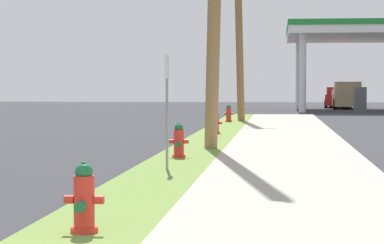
# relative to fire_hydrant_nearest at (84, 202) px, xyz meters

# --- Properties ---
(fire_hydrant_nearest) EXTENTS (0.42, 0.38, 0.74)m
(fire_hydrant_nearest) POSITION_rel_fire_hydrant_nearest_xyz_m (0.00, 0.00, 0.00)
(fire_hydrant_nearest) COLOR red
(fire_hydrant_nearest) RESTS_ON grass_verge
(fire_hydrant_second) EXTENTS (0.42, 0.38, 0.74)m
(fire_hydrant_second) POSITION_rel_fire_hydrant_nearest_xyz_m (-0.11, 9.12, 0.00)
(fire_hydrant_second) COLOR red
(fire_hydrant_second) RESTS_ON grass_verge
(fire_hydrant_third) EXTENTS (0.42, 0.37, 0.74)m
(fire_hydrant_third) POSITION_rel_fire_hydrant_nearest_xyz_m (-0.01, 18.15, 0.00)
(fire_hydrant_third) COLOR red
(fire_hydrant_third) RESTS_ON grass_verge
(fire_hydrant_fourth) EXTENTS (0.42, 0.37, 0.74)m
(fire_hydrant_fourth) POSITION_rel_fire_hydrant_nearest_xyz_m (-0.12, 27.03, 0.00)
(fire_hydrant_fourth) COLOR red
(fire_hydrant_fourth) RESTS_ON grass_verge
(fire_hydrant_fifth) EXTENTS (0.42, 0.38, 0.74)m
(fire_hydrant_fifth) POSITION_rel_fire_hydrant_nearest_xyz_m (0.05, 35.72, 0.00)
(fire_hydrant_fifth) COLOR red
(fire_hydrant_fifth) RESTS_ON grass_verge
(utility_pole_background) EXTENTS (1.34, 0.66, 9.45)m
(utility_pole_background) POSITION_rel_fire_hydrant_nearest_xyz_m (0.23, 28.39, 4.48)
(utility_pole_background) COLOR olive
(utility_pole_background) RESTS_ON grass_verge
(street_sign_post) EXTENTS (0.05, 0.36, 2.12)m
(street_sign_post) POSITION_rel_fire_hydrant_nearest_xyz_m (-0.03, 6.66, 1.19)
(street_sign_post) COLOR gray
(street_sign_post) RESTS_ON grass_verge
(car_red_by_near_pump) EXTENTS (2.19, 4.61, 1.57)m
(car_red_by_near_pump) POSITION_rel_fire_hydrant_nearest_xyz_m (6.51, 55.93, 0.28)
(car_red_by_near_pump) COLOR red
(car_red_by_near_pump) RESTS_ON ground
(truck_tan_at_forecourt) EXTENTS (2.16, 5.41, 1.97)m
(truck_tan_at_forecourt) POSITION_rel_fire_hydrant_nearest_xyz_m (6.93, 52.64, 0.47)
(truck_tan_at_forecourt) COLOR tan
(truck_tan_at_forecourt) RESTS_ON ground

